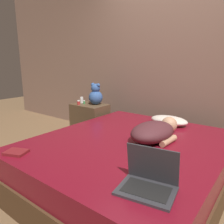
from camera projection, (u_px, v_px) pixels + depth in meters
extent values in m
plane|color=brown|center=(129.00, 184.00, 2.25)|extent=(12.00, 12.00, 0.00)
cube|color=#846656|center=(183.00, 56.00, 2.94)|extent=(8.00, 0.06, 2.60)
cube|color=#4C331E|center=(129.00, 172.00, 2.22)|extent=(1.73, 2.00, 0.26)
cube|color=maroon|center=(130.00, 150.00, 2.16)|extent=(1.69, 1.96, 0.21)
cube|color=brown|center=(90.00, 122.00, 3.42)|extent=(0.53, 0.37, 0.58)
ellipsoid|color=beige|center=(169.00, 120.00, 2.66)|extent=(0.46, 0.27, 0.11)
ellipsoid|color=#4C2328|center=(152.00, 132.00, 2.11)|extent=(0.39, 0.56, 0.18)
sphere|color=tan|center=(169.00, 125.00, 2.36)|extent=(0.17, 0.17, 0.17)
cylinder|color=tan|center=(168.00, 141.00, 2.05)|extent=(0.08, 0.25, 0.06)
cube|color=#333338|center=(146.00, 191.00, 1.30)|extent=(0.37, 0.30, 0.02)
cube|color=black|center=(146.00, 189.00, 1.30)|extent=(0.30, 0.22, 0.00)
cube|color=#333338|center=(152.00, 164.00, 1.36)|extent=(0.33, 0.10, 0.24)
cube|color=black|center=(152.00, 164.00, 1.36)|extent=(0.30, 0.09, 0.21)
sphere|color=#335693|center=(96.00, 97.00, 3.33)|extent=(0.21, 0.21, 0.21)
sphere|color=#335693|center=(96.00, 88.00, 3.30)|extent=(0.14, 0.14, 0.14)
sphere|color=#335693|center=(93.00, 85.00, 3.32)|extent=(0.06, 0.06, 0.06)
sphere|color=#335693|center=(98.00, 85.00, 3.26)|extent=(0.06, 0.06, 0.06)
cylinder|color=white|center=(82.00, 101.00, 3.45)|extent=(0.05, 0.05, 0.07)
cylinder|color=white|center=(82.00, 98.00, 3.44)|extent=(0.05, 0.05, 0.02)
cylinder|color=#3D8E4C|center=(84.00, 103.00, 3.38)|extent=(0.03, 0.03, 0.04)
cylinder|color=white|center=(84.00, 101.00, 3.37)|extent=(0.03, 0.03, 0.01)
cylinder|color=#B72D2D|center=(79.00, 103.00, 3.32)|extent=(0.05, 0.05, 0.05)
cylinder|color=white|center=(79.00, 101.00, 3.31)|extent=(0.04, 0.04, 0.02)
cube|color=maroon|center=(16.00, 152.00, 1.84)|extent=(0.21, 0.19, 0.02)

